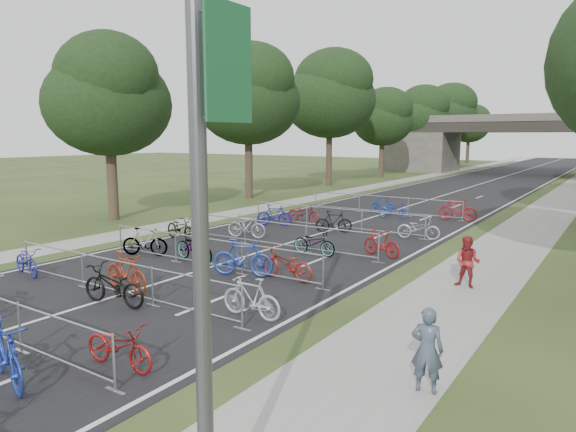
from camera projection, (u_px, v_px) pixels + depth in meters
name	position (u px, v px, depth m)	size (l,w,h in m)	color
road	(483.00, 183.00, 49.78)	(11.00, 140.00, 0.01)	black
sidewalk_right	(576.00, 188.00, 45.38)	(3.00, 140.00, 0.01)	gray
sidewalk_left	(409.00, 180.00, 53.90)	(2.00, 140.00, 0.01)	gray
lane_markings	(483.00, 183.00, 49.78)	(0.12, 140.00, 0.00)	silver
overpass_bridge	(515.00, 145.00, 61.55)	(31.00, 8.00, 7.05)	#44433D
lamppost	(201.00, 160.00, 5.13)	(0.61, 0.65, 8.21)	#4C4C51
tree_left_0	(108.00, 99.00, 27.07)	(6.72, 6.72, 10.25)	#33261C
tree_left_1	(249.00, 97.00, 36.80)	(7.56, 7.56, 11.53)	#33261C
tree_left_2	(330.00, 96.00, 46.53)	(8.40, 8.40, 12.81)	#33261C
tree_left_3	(383.00, 118.00, 56.63)	(6.72, 6.72, 10.25)	#33261C
tree_left_4	(421.00, 115.00, 66.35)	(7.56, 7.56, 11.53)	#33261C
tree_left_5	(449.00, 112.00, 76.08)	(8.40, 8.40, 12.81)	#33261C
tree_left_6	(470.00, 125.00, 86.18)	(6.72, 6.72, 10.25)	#33261C
barrier_row_2	(116.00, 278.00, 14.56)	(9.70, 0.08, 1.10)	#9EA1A6
barrier_row_3	(207.00, 253.00, 17.68)	(9.70, 0.08, 1.10)	#9EA1A6
barrier_row_4	(274.00, 235.00, 20.96)	(9.70, 0.08, 1.10)	#9EA1A6
barrier_row_5	(333.00, 218.00, 25.07)	(9.70, 0.08, 1.10)	#9EA1A6
barrier_row_6	(383.00, 205.00, 29.99)	(9.70, 0.08, 1.10)	#9EA1A6
bike_6	(6.00, 354.00, 9.30)	(0.58, 2.04, 1.23)	navy
bike_7	(119.00, 346.00, 10.03)	(0.61, 1.75, 0.92)	maroon
bike_8	(27.00, 262.00, 16.80)	(0.61, 1.76, 0.92)	#1C1B97
bike_9	(126.00, 272.00, 15.03)	(0.54, 1.93, 1.16)	maroon
bike_10	(113.00, 286.00, 13.74)	(0.73, 2.11, 1.11)	black
bike_11	(251.00, 298.00, 12.80)	(0.50, 1.76, 1.06)	#B5B5BD
bike_12	(145.00, 242.00, 19.53)	(0.51, 1.79, 1.08)	#9EA1A6
bike_13	(194.00, 247.00, 18.62)	(0.70, 2.00, 1.05)	#9EA1A6
bike_14	(243.00, 258.00, 16.61)	(0.58, 2.05, 1.23)	#1C3A9E
bike_15	(286.00, 264.00, 16.24)	(0.68, 1.94, 1.02)	maroon
bike_16	(180.00, 228.00, 22.47)	(0.72, 2.06, 1.08)	black
bike_17	(247.00, 226.00, 22.90)	(0.52, 1.84, 1.10)	#929299
bike_18	(314.00, 243.00, 19.62)	(0.64, 1.83, 0.96)	#9EA1A6
bike_19	(381.00, 243.00, 19.37)	(0.49, 1.72, 1.03)	maroon
bike_20	(274.00, 215.00, 26.17)	(0.50, 1.79, 1.07)	navy
bike_21	(304.00, 213.00, 26.93)	(0.69, 1.97, 1.03)	maroon
bike_22	(334.00, 222.00, 24.27)	(0.48, 1.71, 1.03)	black
bike_23	(419.00, 228.00, 22.71)	(0.65, 1.85, 0.97)	#96959C
bike_25	(384.00, 205.00, 30.23)	(0.47, 1.68, 1.01)	navy
bike_26	(394.00, 210.00, 28.56)	(0.61, 1.74, 0.91)	navy
bike_27	(458.00, 210.00, 27.67)	(0.57, 2.01, 1.21)	maroon
pedestrian_a	(427.00, 350.00, 9.05)	(0.57, 0.37, 1.56)	#384354
pedestrian_b	(468.00, 262.00, 15.36)	(0.76, 0.59, 1.56)	maroon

